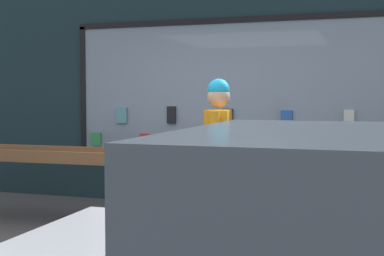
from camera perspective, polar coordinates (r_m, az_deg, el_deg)
ground_plane at (r=5.40m, az=-4.08°, el=-13.10°), size 40.00×40.00×0.00m
shopfront_facade at (r=7.42m, az=3.40°, el=4.24°), size 7.53×0.29×3.30m
display_table_left at (r=6.79m, az=-14.92°, el=-3.51°), size 2.99×0.73×0.89m
display_table_right at (r=5.69m, az=15.62°, el=-4.44°), size 2.98×0.65×0.95m
person_browsing at (r=5.20m, az=2.83°, el=-2.48°), size 0.29×0.66×1.70m
small_dog at (r=5.33m, az=-3.04°, el=-10.36°), size 0.34×0.58×0.40m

